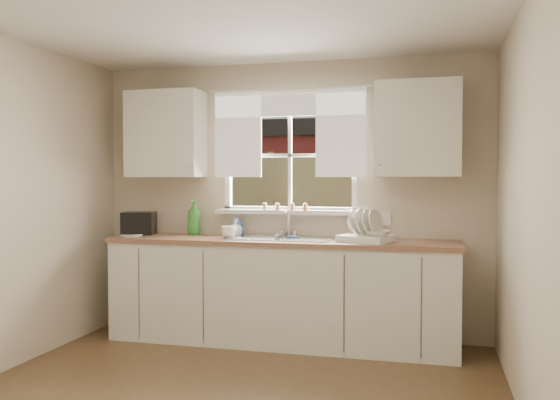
% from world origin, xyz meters
% --- Properties ---
extents(room_walls, '(3.62, 4.02, 2.50)m').
position_xyz_m(room_walls, '(0.00, -0.07, 1.24)').
color(room_walls, beige).
rests_on(room_walls, ground).
extents(window, '(1.38, 0.16, 1.06)m').
position_xyz_m(window, '(0.00, 2.00, 1.49)').
color(window, white).
rests_on(window, room_walls).
extents(curtains, '(1.50, 0.03, 0.81)m').
position_xyz_m(curtains, '(0.00, 1.95, 1.93)').
color(curtains, white).
rests_on(curtains, room_walls).
extents(base_cabinets, '(3.00, 0.62, 0.87)m').
position_xyz_m(base_cabinets, '(0.00, 1.68, 0.43)').
color(base_cabinets, white).
rests_on(base_cabinets, ground).
extents(countertop, '(3.04, 0.65, 0.04)m').
position_xyz_m(countertop, '(0.00, 1.68, 0.89)').
color(countertop, '#8D6146').
rests_on(countertop, base_cabinets).
extents(upper_cabinet_left, '(0.70, 0.33, 0.80)m').
position_xyz_m(upper_cabinet_left, '(-1.15, 1.82, 1.85)').
color(upper_cabinet_left, white).
rests_on(upper_cabinet_left, room_walls).
extents(upper_cabinet_right, '(0.70, 0.33, 0.80)m').
position_xyz_m(upper_cabinet_right, '(1.15, 1.82, 1.85)').
color(upper_cabinet_right, white).
rests_on(upper_cabinet_right, room_walls).
extents(wall_outlet, '(0.08, 0.01, 0.12)m').
position_xyz_m(wall_outlet, '(0.88, 1.99, 1.08)').
color(wall_outlet, beige).
rests_on(wall_outlet, room_walls).
extents(sill_jars, '(0.42, 0.04, 0.06)m').
position_xyz_m(sill_jars, '(-0.03, 1.94, 1.18)').
color(sill_jars, brown).
rests_on(sill_jars, window).
extents(backyard, '(20.00, 10.00, 6.13)m').
position_xyz_m(backyard, '(0.58, 8.42, 3.46)').
color(backyard, '#335421').
rests_on(backyard, ground).
extents(sink, '(0.88, 0.52, 0.40)m').
position_xyz_m(sink, '(0.00, 1.71, 0.84)').
color(sink, '#B7B7BC').
rests_on(sink, countertop).
extents(dish_rack, '(0.49, 0.43, 0.30)m').
position_xyz_m(dish_rack, '(0.74, 1.63, 0.99)').
color(dish_rack, white).
rests_on(dish_rack, countertop).
extents(bowl, '(0.20, 0.20, 0.05)m').
position_xyz_m(bowl, '(0.85, 1.59, 0.99)').
color(bowl, silver).
rests_on(bowl, dish_rack).
extents(soap_bottle_a, '(0.15, 0.15, 0.33)m').
position_xyz_m(soap_bottle_a, '(-0.89, 1.87, 1.07)').
color(soap_bottle_a, green).
rests_on(soap_bottle_a, countertop).
extents(soap_bottle_b, '(0.11, 0.11, 0.20)m').
position_xyz_m(soap_bottle_b, '(-0.46, 1.85, 1.01)').
color(soap_bottle_b, '#2E5FAE').
rests_on(soap_bottle_b, countertop).
extents(soap_bottle_c, '(0.14, 0.14, 0.16)m').
position_xyz_m(soap_bottle_c, '(-0.46, 1.81, 0.99)').
color(soap_bottle_c, beige).
rests_on(soap_bottle_c, countertop).
extents(saucer, '(0.20, 0.20, 0.01)m').
position_xyz_m(saucer, '(-1.40, 1.60, 0.92)').
color(saucer, white).
rests_on(saucer, countertop).
extents(cup, '(0.14, 0.14, 0.11)m').
position_xyz_m(cup, '(-0.46, 1.62, 0.96)').
color(cup, white).
rests_on(cup, countertop).
extents(black_appliance, '(0.34, 0.32, 0.21)m').
position_xyz_m(black_appliance, '(-1.40, 1.76, 1.02)').
color(black_appliance, black).
rests_on(black_appliance, countertop).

